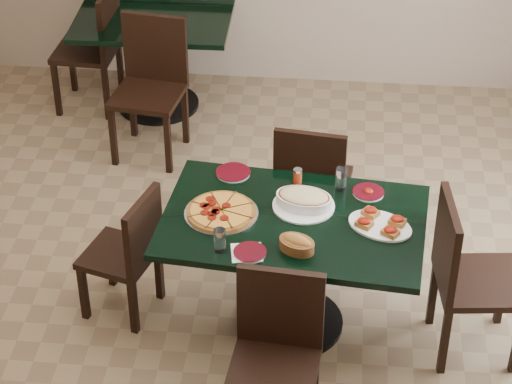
# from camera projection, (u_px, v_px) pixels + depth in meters

# --- Properties ---
(floor) EXTENTS (5.50, 5.50, 0.00)m
(floor) POSITION_uv_depth(u_px,v_px,m) (245.00, 301.00, 5.90)
(floor) COLOR olive
(floor) RESTS_ON ground
(room_shell) EXTENTS (5.50, 5.50, 5.50)m
(room_shell) POSITION_uv_depth(u_px,v_px,m) (427.00, 3.00, 6.55)
(room_shell) COLOR white
(room_shell) RESTS_ON floor
(main_table) EXTENTS (1.48, 1.03, 0.75)m
(main_table) POSITION_uv_depth(u_px,v_px,m) (293.00, 246.00, 5.42)
(main_table) COLOR black
(main_table) RESTS_ON floor
(back_table) EXTENTS (1.16, 0.85, 0.75)m
(back_table) POSITION_uv_depth(u_px,v_px,m) (155.00, 45.00, 7.47)
(back_table) COLOR black
(back_table) RESTS_ON floor
(chair_far) EXTENTS (0.48, 0.48, 0.92)m
(chair_far) POSITION_uv_depth(u_px,v_px,m) (312.00, 181.00, 6.02)
(chair_far) COLOR black
(chair_far) RESTS_ON floor
(chair_near) EXTENTS (0.46, 0.46, 0.92)m
(chair_near) POSITION_uv_depth(u_px,v_px,m) (276.00, 348.00, 4.85)
(chair_near) COLOR black
(chair_near) RESTS_ON floor
(chair_right) EXTENTS (0.50, 0.50, 0.97)m
(chair_right) POSITION_uv_depth(u_px,v_px,m) (465.00, 271.00, 5.28)
(chair_right) COLOR black
(chair_right) RESTS_ON floor
(chair_left) EXTENTS (0.47, 0.47, 0.81)m
(chair_left) POSITION_uv_depth(u_px,v_px,m) (130.00, 249.00, 5.58)
(chair_left) COLOR black
(chair_left) RESTS_ON floor
(back_chair_near) EXTENTS (0.53, 0.53, 0.99)m
(back_chair_near) POSITION_uv_depth(u_px,v_px,m) (151.00, 78.00, 6.97)
(back_chair_near) COLOR black
(back_chair_near) RESTS_ON floor
(back_chair_left) EXTENTS (0.48, 0.48, 0.96)m
(back_chair_left) POSITION_uv_depth(u_px,v_px,m) (96.00, 42.00, 7.47)
(back_chair_left) COLOR black
(back_chair_left) RESTS_ON floor
(pepperoni_pizza) EXTENTS (0.40, 0.40, 0.04)m
(pepperoni_pizza) POSITION_uv_depth(u_px,v_px,m) (221.00, 212.00, 5.33)
(pepperoni_pizza) COLOR silver
(pepperoni_pizza) RESTS_ON main_table
(lasagna_casserole) EXTENTS (0.34, 0.34, 0.09)m
(lasagna_casserole) POSITION_uv_depth(u_px,v_px,m) (304.00, 200.00, 5.38)
(lasagna_casserole) COLOR white
(lasagna_casserole) RESTS_ON main_table
(bread_basket) EXTENTS (0.23, 0.20, 0.09)m
(bread_basket) POSITION_uv_depth(u_px,v_px,m) (297.00, 244.00, 5.07)
(bread_basket) COLOR brown
(bread_basket) RESTS_ON main_table
(bruschetta_platter) EXTENTS (0.42, 0.38, 0.05)m
(bruschetta_platter) POSITION_uv_depth(u_px,v_px,m) (380.00, 223.00, 5.24)
(bruschetta_platter) COLOR white
(bruschetta_platter) RESTS_ON main_table
(side_plate_near) EXTENTS (0.17, 0.17, 0.02)m
(side_plate_near) POSITION_uv_depth(u_px,v_px,m) (250.00, 252.00, 5.07)
(side_plate_near) COLOR white
(side_plate_near) RESTS_ON main_table
(side_plate_far_r) EXTENTS (0.18, 0.18, 0.03)m
(side_plate_far_r) POSITION_uv_depth(u_px,v_px,m) (368.00, 192.00, 5.50)
(side_plate_far_r) COLOR white
(side_plate_far_r) RESTS_ON main_table
(side_plate_far_l) EXTENTS (0.20, 0.20, 0.02)m
(side_plate_far_l) POSITION_uv_depth(u_px,v_px,m) (233.00, 173.00, 5.66)
(side_plate_far_l) COLOR white
(side_plate_far_l) RESTS_ON main_table
(napkin_setting) EXTENTS (0.18, 0.18, 0.01)m
(napkin_setting) POSITION_uv_depth(u_px,v_px,m) (247.00, 253.00, 5.07)
(napkin_setting) COLOR white
(napkin_setting) RESTS_ON main_table
(water_glass_a) EXTENTS (0.06, 0.06, 0.14)m
(water_glass_a) POSITION_uv_depth(u_px,v_px,m) (341.00, 179.00, 5.50)
(water_glass_a) COLOR white
(water_glass_a) RESTS_ON main_table
(water_glass_b) EXTENTS (0.06, 0.06, 0.13)m
(water_glass_b) POSITION_uv_depth(u_px,v_px,m) (220.00, 240.00, 5.05)
(water_glass_b) COLOR white
(water_glass_b) RESTS_ON main_table
(pepper_shaker) EXTENTS (0.05, 0.05, 0.09)m
(pepper_shaker) POSITION_uv_depth(u_px,v_px,m) (298.00, 176.00, 5.57)
(pepper_shaker) COLOR #AF3A12
(pepper_shaker) RESTS_ON main_table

